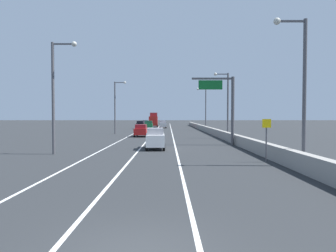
{
  "coord_description": "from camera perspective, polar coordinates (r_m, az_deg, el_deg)",
  "views": [
    {
      "loc": [
        0.74,
        -6.81,
        3.21
      ],
      "look_at": [
        0.92,
        41.1,
        1.61
      ],
      "focal_mm": 32.18,
      "sensor_mm": 36.0,
      "label": 1
    }
  ],
  "objects": [
    {
      "name": "car_white_5",
      "position": [
        29.24,
        -2.64,
        -2.38
      ],
      "size": [
        1.95,
        4.49,
        2.05
      ],
      "color": "white",
      "rests_on": "ground_plane"
    },
    {
      "name": "lamp_post_left_near",
      "position": [
        26.92,
        -20.63,
        6.54
      ],
      "size": [
        2.14,
        0.44,
        9.4
      ],
      "color": "#4C4C51",
      "rests_on": "ground_plane"
    },
    {
      "name": "lane_stripe_right",
      "position": [
        61.9,
        0.48,
        -1.06
      ],
      "size": [
        0.16,
        130.0,
        0.0
      ],
      "primitive_type": "cube",
      "color": "silver",
      "rests_on": "ground_plane"
    },
    {
      "name": "lane_stripe_left",
      "position": [
        62.21,
        -5.98,
        -1.06
      ],
      "size": [
        0.16,
        130.0,
        0.0
      ],
      "primitive_type": "cube",
      "color": "silver",
      "rests_on": "ground_plane"
    },
    {
      "name": "car_gray_0",
      "position": [
        97.73,
        -4.47,
        0.58
      ],
      "size": [
        1.9,
        4.7,
        1.9
      ],
      "color": "slate",
      "rests_on": "ground_plane"
    },
    {
      "name": "lamp_post_right_near",
      "position": [
        21.03,
        23.55,
        7.84
      ],
      "size": [
        2.14,
        0.44,
        9.4
      ],
      "color": "#4C4C51",
      "rests_on": "ground_plane"
    },
    {
      "name": "car_black_3",
      "position": [
        75.4,
        -5.5,
        0.22
      ],
      "size": [
        1.9,
        4.22,
        2.01
      ],
      "color": "black",
      "rests_on": "ground_plane"
    },
    {
      "name": "overhead_sign_gantry",
      "position": [
        33.64,
        10.72,
        4.46
      ],
      "size": [
        4.68,
        0.36,
        7.5
      ],
      "color": "#47474C",
      "rests_on": "ground_plane"
    },
    {
      "name": "lamp_post_right_third",
      "position": [
        67.59,
        6.71,
        3.79
      ],
      "size": [
        2.14,
        0.44,
        9.4
      ],
      "color": "#4C4C51",
      "rests_on": "ground_plane"
    },
    {
      "name": "jersey_barrier_right",
      "position": [
        47.51,
        9.11,
        -1.32
      ],
      "size": [
        0.6,
        120.0,
        1.1
      ],
      "primitive_type": "cube",
      "color": "gray",
      "rests_on": "ground_plane"
    },
    {
      "name": "lamp_post_left_mid",
      "position": [
        54.73,
        -9.97,
        4.22
      ],
      "size": [
        2.14,
        0.44,
        9.4
      ],
      "color": "#4C4C51",
      "rests_on": "ground_plane"
    },
    {
      "name": "car_silver_2",
      "position": [
        80.35,
        -1.19,
        0.35
      ],
      "size": [
        1.94,
        4.74,
        2.05
      ],
      "color": "#B7B7BC",
      "rests_on": "ground_plane"
    },
    {
      "name": "car_red_1",
      "position": [
        46.9,
        -5.32,
        -0.86
      ],
      "size": [
        2.01,
        4.16,
        1.91
      ],
      "color": "red",
      "rests_on": "ground_plane"
    },
    {
      "name": "ground_plane",
      "position": [
        70.89,
        -0.82,
        -0.69
      ],
      "size": [
        320.0,
        320.0,
        0.0
      ],
      "primitive_type": "plane",
      "color": "#26282B"
    },
    {
      "name": "car_green_4",
      "position": [
        66.52,
        -3.89,
        0.05
      ],
      "size": [
        1.93,
        4.42,
        2.14
      ],
      "color": "#196033",
      "rests_on": "ground_plane"
    },
    {
      "name": "lamp_post_right_second",
      "position": [
        43.95,
        10.7,
        4.79
      ],
      "size": [
        2.14,
        0.44,
        9.4
      ],
      "color": "#4C4C51",
      "rests_on": "ground_plane"
    },
    {
      "name": "speed_advisory_sign",
      "position": [
        21.87,
        17.92,
        -1.97
      ],
      "size": [
        0.6,
        0.11,
        3.0
      ],
      "color": "#4C4C51",
      "rests_on": "ground_plane"
    },
    {
      "name": "box_truck",
      "position": [
        87.02,
        -2.99,
        1.05
      ],
      "size": [
        2.62,
        7.87,
        4.19
      ],
      "color": "#A51E19",
      "rests_on": "ground_plane"
    },
    {
      "name": "lane_stripe_center",
      "position": [
        61.95,
        -2.76,
        -1.06
      ],
      "size": [
        0.16,
        130.0,
        0.0
      ],
      "primitive_type": "cube",
      "color": "silver",
      "rests_on": "ground_plane"
    }
  ]
}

